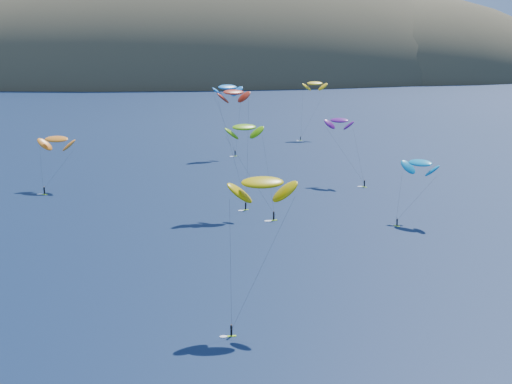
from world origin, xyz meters
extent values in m
ellipsoid|color=#3D3526|center=(20.00, 560.00, -12.60)|extent=(600.00, 300.00, 210.00)
ellipsoid|color=#3D3526|center=(-140.00, 590.00, -7.20)|extent=(340.00, 240.00, 120.00)
ellipsoid|color=#3D3526|center=(180.00, 540.00, -9.36)|extent=(320.00, 220.00, 156.00)
ellipsoid|color=#3D3526|center=(300.00, 580.00, -5.04)|extent=(240.00, 180.00, 84.00)
cube|color=#AFFD1C|center=(-47.42, 123.46, 0.04)|extent=(1.58, 0.99, 0.08)
cylinder|color=black|center=(-47.42, 123.46, 1.00)|extent=(0.36, 0.36, 1.63)
sphere|color=#8C6047|center=(-47.42, 123.46, 1.95)|extent=(0.27, 0.27, 0.27)
ellipsoid|color=orange|center=(-44.78, 131.45, 12.49)|extent=(10.73, 7.89, 5.43)
cube|color=#AFFD1C|center=(-11.43, 34.79, 0.03)|extent=(1.27, 0.38, 0.07)
cylinder|color=black|center=(-11.43, 34.79, 0.83)|extent=(0.30, 0.30, 1.35)
sphere|color=#8C6047|center=(-11.43, 34.79, 1.61)|extent=(0.23, 0.23, 0.23)
ellipsoid|color=#C8AC04|center=(-6.14, 42.10, 19.16)|extent=(9.20, 4.33, 5.11)
cube|color=#AFFD1C|center=(4.09, 91.38, 0.04)|extent=(1.61, 0.76, 0.09)
cylinder|color=black|center=(4.09, 91.38, 1.02)|extent=(0.36, 0.36, 1.66)
sphere|color=#8C6047|center=(4.09, 91.38, 1.98)|extent=(0.28, 0.28, 0.28)
ellipsoid|color=#6BB90C|center=(-0.91, 100.59, 18.80)|extent=(9.03, 5.55, 4.69)
cube|color=#AFFD1C|center=(5.25, 169.88, 0.04)|extent=(1.55, 0.94, 0.08)
cylinder|color=black|center=(5.25, 169.88, 0.98)|extent=(0.35, 0.35, 1.59)
sphere|color=#8C6047|center=(5.25, 169.88, 1.90)|extent=(0.27, 0.27, 0.27)
ellipsoid|color=#1D80DD|center=(3.38, 173.04, 21.70)|extent=(10.86, 7.82, 5.51)
cube|color=#AFFD1C|center=(28.52, 83.32, 0.03)|extent=(1.04, 1.23, 0.07)
cylinder|color=black|center=(28.52, 83.32, 0.82)|extent=(0.29, 0.29, 1.34)
sphere|color=#8C6047|center=(28.52, 83.32, 1.60)|extent=(0.22, 0.22, 0.22)
ellipsoid|color=#0587C0|center=(34.68, 87.90, 12.25)|extent=(8.20, 9.15, 4.73)
cube|color=#AFFD1C|center=(32.72, 120.07, 0.04)|extent=(1.39, 1.17, 0.08)
cylinder|color=black|center=(32.72, 120.07, 0.93)|extent=(0.33, 0.33, 1.52)
sphere|color=#8C6047|center=(32.72, 120.07, 1.81)|extent=(0.25, 0.25, 0.25)
ellipsoid|color=#600F79|center=(27.88, 128.35, 16.28)|extent=(8.38, 7.47, 4.32)
cube|color=#AFFD1C|center=(-0.61, 101.05, 0.04)|extent=(1.47, 0.90, 0.08)
cylinder|color=black|center=(-0.61, 101.05, 0.93)|extent=(0.33, 0.33, 1.52)
sphere|color=#8C6047|center=(-0.61, 101.05, 1.81)|extent=(0.25, 0.25, 0.25)
ellipsoid|color=#B12814|center=(-2.67, 105.29, 26.00)|extent=(8.44, 6.10, 4.28)
cube|color=#AFFD1C|center=(32.55, 198.31, 0.03)|extent=(1.24, 0.37, 0.07)
cylinder|color=black|center=(32.55, 198.31, 0.81)|extent=(0.29, 0.29, 1.32)
sphere|color=#8C6047|center=(32.55, 198.31, 1.57)|extent=(0.22, 0.22, 0.22)
ellipsoid|color=yellow|center=(39.47, 206.64, 19.98)|extent=(8.92, 4.21, 4.96)
camera|label=1|loc=(-21.11, -52.36, 39.84)|focal=50.00mm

